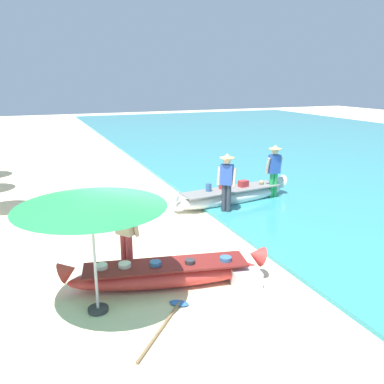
{
  "coord_description": "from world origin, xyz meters",
  "views": [
    {
      "loc": [
        -1.96,
        -7.61,
        3.93
      ],
      "look_at": [
        2.09,
        2.4,
        0.9
      ],
      "focal_mm": 38.28,
      "sensor_mm": 36.0,
      "label": 1
    }
  ],
  "objects_px": {
    "cooler_box": "(246,279)",
    "paddle": "(167,320)",
    "boat_red_foreground": "(166,273)",
    "boat_white_midground": "(231,196)",
    "person_vendor_hatted": "(227,180)",
    "person_vendor_assistant": "(274,168)",
    "person_tourist_customer": "(126,230)",
    "patio_umbrella_large": "(90,198)"
  },
  "relations": [
    {
      "from": "boat_red_foreground",
      "to": "cooler_box",
      "type": "height_order",
      "value": "boat_red_foreground"
    },
    {
      "from": "boat_red_foreground",
      "to": "cooler_box",
      "type": "relative_size",
      "value": 7.61
    },
    {
      "from": "person_vendor_hatted",
      "to": "patio_umbrella_large",
      "type": "xyz_separation_m",
      "value": [
        -4.41,
        -3.84,
        0.98
      ]
    },
    {
      "from": "patio_umbrella_large",
      "to": "paddle",
      "type": "relative_size",
      "value": 1.68
    },
    {
      "from": "boat_red_foreground",
      "to": "person_vendor_assistant",
      "type": "relative_size",
      "value": 2.2
    },
    {
      "from": "person_vendor_assistant",
      "to": "paddle",
      "type": "xyz_separation_m",
      "value": [
        -5.53,
        -5.4,
        -1.04
      ]
    },
    {
      "from": "person_vendor_assistant",
      "to": "cooler_box",
      "type": "relative_size",
      "value": 3.46
    },
    {
      "from": "paddle",
      "to": "boat_white_midground",
      "type": "bearing_deg",
      "value": 53.63
    },
    {
      "from": "boat_red_foreground",
      "to": "paddle",
      "type": "distance_m",
      "value": 1.26
    },
    {
      "from": "boat_red_foreground",
      "to": "person_tourist_customer",
      "type": "distance_m",
      "value": 1.18
    },
    {
      "from": "boat_white_midground",
      "to": "person_vendor_assistant",
      "type": "bearing_deg",
      "value": -0.78
    },
    {
      "from": "boat_red_foreground",
      "to": "boat_white_midground",
      "type": "relative_size",
      "value": 0.93
    },
    {
      "from": "patio_umbrella_large",
      "to": "person_vendor_hatted",
      "type": "bearing_deg",
      "value": 41.04
    },
    {
      "from": "person_vendor_hatted",
      "to": "patio_umbrella_large",
      "type": "bearing_deg",
      "value": -138.96
    },
    {
      "from": "paddle",
      "to": "person_tourist_customer",
      "type": "bearing_deg",
      "value": 96.56
    },
    {
      "from": "person_vendor_hatted",
      "to": "paddle",
      "type": "xyz_separation_m",
      "value": [
        -3.4,
        -4.6,
        -1.04
      ]
    },
    {
      "from": "boat_white_midground",
      "to": "cooler_box",
      "type": "relative_size",
      "value": 8.21
    },
    {
      "from": "person_tourist_customer",
      "to": "person_vendor_assistant",
      "type": "bearing_deg",
      "value": 31.4
    },
    {
      "from": "cooler_box",
      "to": "person_vendor_hatted",
      "type": "bearing_deg",
      "value": 75.86
    },
    {
      "from": "person_vendor_hatted",
      "to": "paddle",
      "type": "distance_m",
      "value": 5.81
    },
    {
      "from": "boat_white_midground",
      "to": "person_tourist_customer",
      "type": "relative_size",
      "value": 2.49
    },
    {
      "from": "person_vendor_assistant",
      "to": "patio_umbrella_large",
      "type": "height_order",
      "value": "patio_umbrella_large"
    },
    {
      "from": "person_tourist_customer",
      "to": "boat_red_foreground",
      "type": "bearing_deg",
      "value": -50.05
    },
    {
      "from": "person_vendor_hatted",
      "to": "boat_red_foreground",
      "type": "bearing_deg",
      "value": -131.44
    },
    {
      "from": "patio_umbrella_large",
      "to": "cooler_box",
      "type": "distance_m",
      "value": 3.41
    },
    {
      "from": "boat_white_midground",
      "to": "cooler_box",
      "type": "bearing_deg",
      "value": -114.14
    },
    {
      "from": "patio_umbrella_large",
      "to": "boat_red_foreground",
      "type": "bearing_deg",
      "value": 16.75
    },
    {
      "from": "person_vendor_hatted",
      "to": "person_vendor_assistant",
      "type": "distance_m",
      "value": 2.28
    },
    {
      "from": "person_vendor_hatted",
      "to": "paddle",
      "type": "height_order",
      "value": "person_vendor_hatted"
    },
    {
      "from": "boat_red_foreground",
      "to": "person_vendor_assistant",
      "type": "height_order",
      "value": "person_vendor_assistant"
    },
    {
      "from": "patio_umbrella_large",
      "to": "boat_white_midground",
      "type": "bearing_deg",
      "value": 42.95
    },
    {
      "from": "person_vendor_hatted",
      "to": "person_vendor_assistant",
      "type": "relative_size",
      "value": 1.0
    },
    {
      "from": "person_tourist_customer",
      "to": "cooler_box",
      "type": "xyz_separation_m",
      "value": [
        2.03,
        -1.34,
        -0.83
      ]
    },
    {
      "from": "boat_white_midground",
      "to": "person_vendor_hatted",
      "type": "height_order",
      "value": "person_vendor_hatted"
    },
    {
      "from": "person_vendor_assistant",
      "to": "boat_red_foreground",
      "type": "bearing_deg",
      "value": -140.69
    },
    {
      "from": "cooler_box",
      "to": "paddle",
      "type": "height_order",
      "value": "cooler_box"
    },
    {
      "from": "paddle",
      "to": "boat_red_foreground",
      "type": "bearing_deg",
      "value": 72.22
    },
    {
      "from": "boat_white_midground",
      "to": "paddle",
      "type": "height_order",
      "value": "boat_white_midground"
    },
    {
      "from": "person_vendor_hatted",
      "to": "cooler_box",
      "type": "xyz_separation_m",
      "value": [
        -1.59,
        -4.05,
        -0.91
      ]
    },
    {
      "from": "person_vendor_assistant",
      "to": "patio_umbrella_large",
      "type": "xyz_separation_m",
      "value": [
        -6.55,
        -4.64,
        0.99
      ]
    },
    {
      "from": "person_tourist_customer",
      "to": "patio_umbrella_large",
      "type": "xyz_separation_m",
      "value": [
        -0.8,
        -1.13,
        1.06
      ]
    },
    {
      "from": "boat_red_foreground",
      "to": "cooler_box",
      "type": "bearing_deg",
      "value": -23.64
    }
  ]
}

